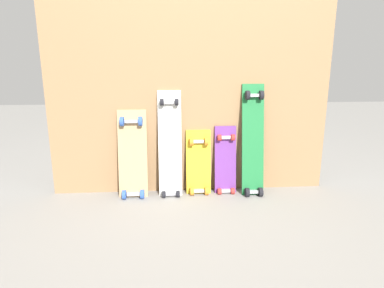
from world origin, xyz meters
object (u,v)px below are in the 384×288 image
(skateboard_white, at_px, (170,148))
(skateboard_purple, at_px, (225,164))
(skateboard_natural, at_px, (133,158))
(skateboard_yellow, at_px, (198,166))
(skateboard_green, at_px, (253,144))

(skateboard_white, bearing_deg, skateboard_purple, 1.74)
(skateboard_natural, xyz_separation_m, skateboard_yellow, (0.52, 0.02, -0.08))
(skateboard_yellow, xyz_separation_m, skateboard_green, (0.43, -0.03, 0.18))
(skateboard_yellow, relative_size, skateboard_purple, 0.94)
(skateboard_yellow, bearing_deg, skateboard_white, -177.63)
(skateboard_natural, bearing_deg, skateboard_yellow, 1.85)
(skateboard_natural, height_order, skateboard_white, skateboard_white)
(skateboard_yellow, height_order, skateboard_green, skateboard_green)
(skateboard_white, bearing_deg, skateboard_natural, -178.55)
(skateboard_natural, height_order, skateboard_purple, skateboard_natural)
(skateboard_white, xyz_separation_m, skateboard_yellow, (0.23, 0.01, -0.15))
(skateboard_natural, height_order, skateboard_yellow, skateboard_natural)
(skateboard_natural, bearing_deg, skateboard_white, 1.45)
(skateboard_natural, distance_m, skateboard_yellow, 0.52)
(skateboard_white, bearing_deg, skateboard_green, -1.80)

